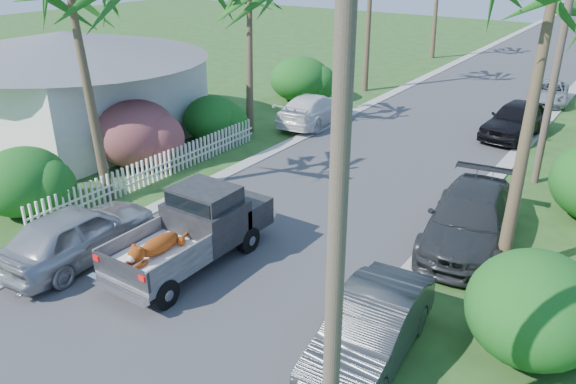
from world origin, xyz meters
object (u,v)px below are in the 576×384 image
Objects in this scene: parked_car_rn at (370,330)px; parked_car_lf at (314,109)px; parked_car_rm at (469,220)px; utility_pole_a at (337,228)px; pickup_truck at (199,226)px; utility_pole_b at (559,56)px; parked_car_rf at (516,120)px; parked_car_ln at (78,234)px; house_left at (71,90)px; parked_car_rd at (549,93)px.

parked_car_rn is 0.89× the size of parked_car_lf.
parked_car_rn is at bearing -99.11° from parked_car_rm.
utility_pole_a reaches higher than parked_car_lf.
utility_pole_b is (6.46, 10.99, 3.59)m from pickup_truck.
pickup_truck is 0.95× the size of parked_car_rm.
parked_car_rm is at bearing -75.37° from parked_car_rf.
parked_car_rn is at bearing -78.34° from parked_car_rf.
parked_car_ln is 0.51× the size of house_left.
pickup_truck is 13.25m from parked_car_lf.
house_left is at bearing 157.66° from pickup_truck.
parked_car_rf is 0.52× the size of utility_pole_b.
parked_car_rd is at bearing 79.07° from pickup_truck.
pickup_truck is 1.04× the size of parked_car_lf.
parked_car_rn is 4.91m from utility_pole_a.
parked_car_rn reaches higher than parked_car_rd.
parked_car_ln is 10.18m from utility_pole_a.
pickup_truck is at bearing 148.17° from utility_pole_a.
parked_car_rm is 0.60× the size of utility_pole_a.
utility_pole_a is at bearing 118.13° from parked_car_lf.
parked_car_rm reaches higher than parked_car_rn.
parked_car_rm is (0.12, 6.08, 0.06)m from parked_car_rn.
house_left reaches higher than parked_car_ln.
pickup_truck is at bearing 103.77° from parked_car_lf.
parked_car_ln reaches higher than parked_car_rn.
parked_car_rn is 1.06× the size of parked_car_rd.
parked_car_rf is (4.46, 15.99, -0.21)m from pickup_truck.
pickup_truck is at bearing -98.21° from parked_car_rf.
parked_car_rf is 19.29m from parked_car_ln.
parked_car_lf reaches higher than parked_car_rd.
parked_car_ln is at bearing -149.27° from parked_car_rm.
parked_car_ln is (-8.60, -6.89, 0.00)m from parked_car_rm.
parked_car_rn is 8.52m from parked_car_ln.
parked_car_ln is at bearing -145.20° from pickup_truck.
parked_car_rd is 12.92m from utility_pole_b.
house_left is at bearing -39.30° from parked_car_ln.
parked_car_rd is at bearing 99.37° from utility_pole_b.
pickup_truck reaches higher than parked_car_rf.
utility_pole_a is at bearing -31.83° from pickup_truck.
parked_car_ln is (-7.20, -17.89, -0.01)m from parked_car_rf.
parked_car_rd is at bearing 94.22° from utility_pole_a.
house_left is at bearing -139.08° from parked_car_rf.
utility_pole_a reaches higher than house_left.
utility_pole_a is (2.00, -20.00, 3.80)m from parked_car_rf.
utility_pole_b is (10.60, -1.59, 3.88)m from parked_car_lf.
parked_car_rn is 18.94m from house_left.
pickup_truck is 16.60m from parked_car_rf.
parked_car_rf is at bearing 111.79° from utility_pole_b.
parked_car_rm is 18.17m from parked_car_rd.
house_left is 1.00× the size of utility_pole_b.
parked_car_rf is 0.95× the size of parked_car_lf.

